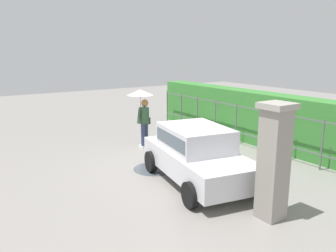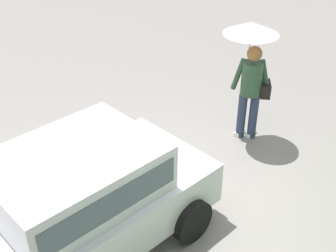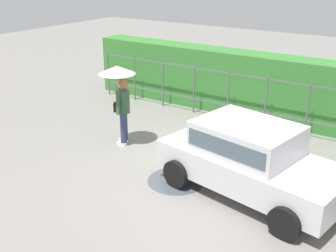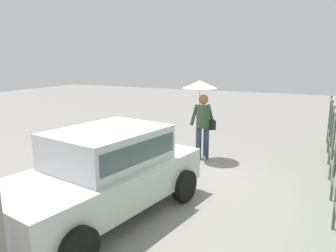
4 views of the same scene
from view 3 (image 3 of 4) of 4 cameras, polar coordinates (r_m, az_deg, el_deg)
ground_plane at (r=9.70m, az=4.11°, el=-5.36°), size 40.00×40.00×0.00m
car at (r=8.38m, az=11.13°, el=-4.16°), size 3.94×2.38×1.48m
pedestrian at (r=10.29m, az=-6.65°, el=5.12°), size 0.90×0.90×2.08m
fence_section at (r=12.02m, az=10.76°, el=3.99°), size 10.46×0.05×1.50m
hedge_row at (r=12.68m, az=12.24°, el=5.41°), size 11.41×0.90×1.90m
puddle_near at (r=9.02m, az=1.14°, el=-7.52°), size 1.24×1.24×0.00m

